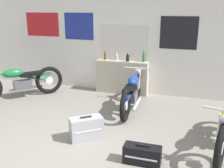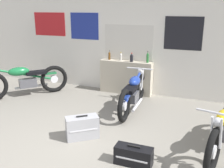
{
  "view_description": "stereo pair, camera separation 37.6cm",
  "coord_description": "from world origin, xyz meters",
  "px_view_note": "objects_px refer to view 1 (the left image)",
  "views": [
    {
      "loc": [
        1.83,
        -3.23,
        2.28
      ],
      "look_at": [
        0.18,
        1.82,
        0.7
      ],
      "focal_mm": 42.0,
      "sensor_mm": 36.0,
      "label": 1
    },
    {
      "loc": [
        2.18,
        -3.1,
        2.28
      ],
      "look_at": [
        0.18,
        1.82,
        0.7
      ],
      "focal_mm": 42.0,
      "sensor_mm": 36.0,
      "label": 2
    }
  ],
  "objects_px": {
    "bottle_left_center": "(117,57)",
    "hard_case_silver": "(86,128)",
    "bottle_leftmost": "(105,56)",
    "bottle_center": "(128,58)",
    "motorcycle_green": "(19,82)",
    "hard_case_black": "(142,155)",
    "bottle_right_center": "(144,57)",
    "motorcycle_blue": "(132,92)"
  },
  "relations": [
    {
      "from": "motorcycle_green",
      "to": "bottle_leftmost",
      "type": "bearing_deg",
      "value": 34.22
    },
    {
      "from": "bottle_leftmost",
      "to": "motorcycle_green",
      "type": "relative_size",
      "value": 0.14
    },
    {
      "from": "bottle_right_center",
      "to": "motorcycle_blue",
      "type": "xyz_separation_m",
      "value": [
        -0.02,
        -1.1,
        -0.61
      ]
    },
    {
      "from": "bottle_center",
      "to": "bottle_right_center",
      "type": "distance_m",
      "value": 0.42
    },
    {
      "from": "bottle_right_center",
      "to": "hard_case_black",
      "type": "height_order",
      "value": "bottle_right_center"
    },
    {
      "from": "bottle_center",
      "to": "motorcycle_green",
      "type": "bearing_deg",
      "value": -154.0
    },
    {
      "from": "bottle_leftmost",
      "to": "motorcycle_blue",
      "type": "xyz_separation_m",
      "value": [
        1.04,
        -1.08,
        -0.58
      ]
    },
    {
      "from": "bottle_right_center",
      "to": "hard_case_black",
      "type": "xyz_separation_m",
      "value": [
        0.66,
        -3.18,
        -0.87
      ]
    },
    {
      "from": "bottle_center",
      "to": "motorcycle_green",
      "type": "height_order",
      "value": "bottle_center"
    },
    {
      "from": "hard_case_black",
      "to": "bottle_leftmost",
      "type": "bearing_deg",
      "value": 118.43
    },
    {
      "from": "bottle_leftmost",
      "to": "motorcycle_blue",
      "type": "height_order",
      "value": "bottle_leftmost"
    },
    {
      "from": "motorcycle_green",
      "to": "hard_case_black",
      "type": "bearing_deg",
      "value": -27.99
    },
    {
      "from": "bottle_left_center",
      "to": "hard_case_silver",
      "type": "xyz_separation_m",
      "value": [
        0.29,
        -2.74,
        -0.78
      ]
    },
    {
      "from": "bottle_left_center",
      "to": "bottle_center",
      "type": "height_order",
      "value": "bottle_center"
    },
    {
      "from": "bottle_center",
      "to": "hard_case_silver",
      "type": "relative_size",
      "value": 0.39
    },
    {
      "from": "bottle_leftmost",
      "to": "bottle_center",
      "type": "distance_m",
      "value": 0.65
    },
    {
      "from": "motorcycle_green",
      "to": "hard_case_silver",
      "type": "relative_size",
      "value": 2.99
    },
    {
      "from": "bottle_center",
      "to": "motorcycle_blue",
      "type": "height_order",
      "value": "bottle_center"
    },
    {
      "from": "motorcycle_blue",
      "to": "hard_case_black",
      "type": "height_order",
      "value": "motorcycle_blue"
    },
    {
      "from": "bottle_center",
      "to": "hard_case_silver",
      "type": "bearing_deg",
      "value": -90.79
    },
    {
      "from": "bottle_right_center",
      "to": "motorcycle_green",
      "type": "distance_m",
      "value": 3.24
    },
    {
      "from": "motorcycle_blue",
      "to": "hard_case_black",
      "type": "relative_size",
      "value": 3.69
    },
    {
      "from": "bottle_leftmost",
      "to": "motorcycle_blue",
      "type": "bearing_deg",
      "value": -46.15
    },
    {
      "from": "bottle_center",
      "to": "motorcycle_blue",
      "type": "xyz_separation_m",
      "value": [
        0.39,
        -1.04,
        -0.58
      ]
    },
    {
      "from": "bottle_leftmost",
      "to": "hard_case_silver",
      "type": "height_order",
      "value": "bottle_leftmost"
    },
    {
      "from": "hard_case_black",
      "to": "bottle_right_center",
      "type": "bearing_deg",
      "value": 101.66
    },
    {
      "from": "bottle_left_center",
      "to": "motorcycle_blue",
      "type": "distance_m",
      "value": 1.44
    },
    {
      "from": "motorcycle_green",
      "to": "bottle_left_center",
      "type": "bearing_deg",
      "value": 30.62
    },
    {
      "from": "bottle_leftmost",
      "to": "motorcycle_green",
      "type": "distance_m",
      "value": 2.32
    },
    {
      "from": "motorcycle_blue",
      "to": "motorcycle_green",
      "type": "height_order",
      "value": "motorcycle_green"
    },
    {
      "from": "hard_case_silver",
      "to": "bottle_left_center",
      "type": "bearing_deg",
      "value": 95.98
    },
    {
      "from": "bottle_leftmost",
      "to": "bottle_left_center",
      "type": "xyz_separation_m",
      "value": [
        0.32,
        0.03,
        -0.01
      ]
    },
    {
      "from": "hard_case_black",
      "to": "hard_case_silver",
      "type": "xyz_separation_m",
      "value": [
        -1.11,
        0.45,
        0.06
      ]
    },
    {
      "from": "bottle_right_center",
      "to": "hard_case_black",
      "type": "distance_m",
      "value": 3.36
    },
    {
      "from": "bottle_leftmost",
      "to": "bottle_left_center",
      "type": "relative_size",
      "value": 1.11
    },
    {
      "from": "bottle_center",
      "to": "bottle_right_center",
      "type": "xyz_separation_m",
      "value": [
        0.41,
        0.06,
        0.03
      ]
    },
    {
      "from": "motorcycle_green",
      "to": "hard_case_black",
      "type": "relative_size",
      "value": 3.22
    },
    {
      "from": "bottle_center",
      "to": "hard_case_black",
      "type": "xyz_separation_m",
      "value": [
        1.07,
        -3.12,
        -0.85
      ]
    },
    {
      "from": "bottle_right_center",
      "to": "hard_case_silver",
      "type": "height_order",
      "value": "bottle_right_center"
    },
    {
      "from": "motorcycle_blue",
      "to": "bottle_center",
      "type": "bearing_deg",
      "value": 110.74
    },
    {
      "from": "bottle_leftmost",
      "to": "bottle_right_center",
      "type": "xyz_separation_m",
      "value": [
        1.06,
        0.02,
        0.02
      ]
    },
    {
      "from": "bottle_left_center",
      "to": "hard_case_black",
      "type": "distance_m",
      "value": 3.58
    }
  ]
}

